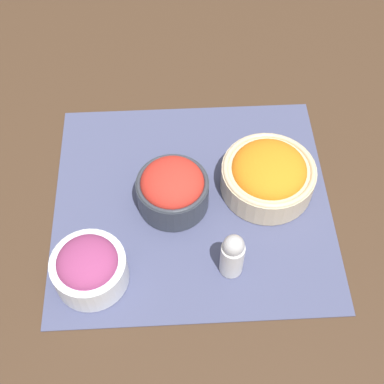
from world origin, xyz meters
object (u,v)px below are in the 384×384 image
Objects in this scene: onion_bowl at (89,267)px; tomato_bowl at (173,187)px; pepper_shaker at (232,255)px; carrot_bowl at (268,174)px.

tomato_bowl is at bearing 46.71° from onion_bowl.
onion_bowl is at bearing -133.29° from tomato_bowl.
pepper_shaker reaches higher than tomato_bowl.
tomato_bowl reaches higher than carrot_bowl.
tomato_bowl is at bearing -172.48° from carrot_bowl.
carrot_bowl is 0.19m from pepper_shaker.
tomato_bowl is 0.76× the size of carrot_bowl.
pepper_shaker reaches higher than onion_bowl.
carrot_bowl is 1.76× the size of pepper_shaker.
onion_bowl is at bearing -151.39° from carrot_bowl.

